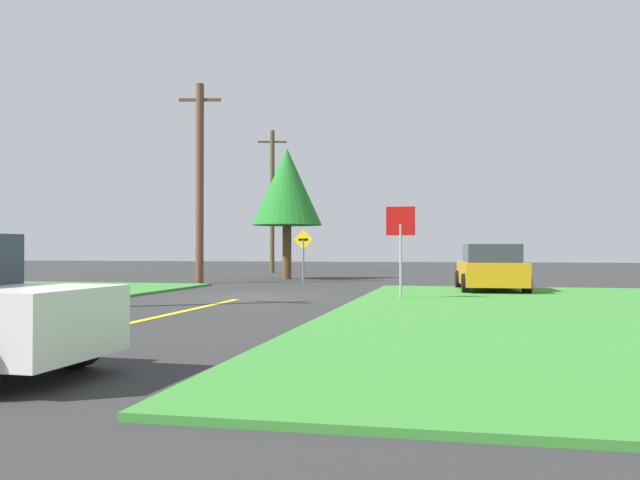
# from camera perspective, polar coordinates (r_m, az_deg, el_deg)

# --- Properties ---
(ground_plane) EXTENTS (120.00, 120.00, 0.00)m
(ground_plane) POSITION_cam_1_polar(r_m,az_deg,el_deg) (20.07, -6.29, -4.95)
(ground_plane) COLOR #303030
(grass_verge_right) EXTENTS (12.00, 20.00, 0.08)m
(grass_verge_right) POSITION_cam_1_polar(r_m,az_deg,el_deg) (15.42, 24.10, -5.96)
(grass_verge_right) COLOR #3B8934
(grass_verge_right) RESTS_ON ground
(lane_stripe_center) EXTENTS (0.20, 14.00, 0.01)m
(lane_stripe_center) POSITION_cam_1_polar(r_m,az_deg,el_deg) (12.75, -17.70, -7.24)
(lane_stripe_center) COLOR yellow
(lane_stripe_center) RESTS_ON ground
(stop_sign) EXTENTS (0.81, 0.07, 2.64)m
(stop_sign) POSITION_cam_1_polar(r_m,az_deg,el_deg) (18.55, 6.99, 0.53)
(stop_sign) COLOR #9EA0A8
(stop_sign) RESTS_ON ground
(car_on_crossroad) EXTENTS (2.37, 4.49, 1.62)m
(car_on_crossroad) POSITION_cam_1_polar(r_m,az_deg,el_deg) (23.00, 14.54, -2.39)
(car_on_crossroad) COLOR orange
(car_on_crossroad) RESTS_ON ground
(utility_pole_mid) EXTENTS (1.79, 0.44, 8.56)m
(utility_pole_mid) POSITION_cam_1_polar(r_m,az_deg,el_deg) (28.75, -10.37, 5.01)
(utility_pole_mid) COLOR brown
(utility_pole_mid) RESTS_ON ground
(utility_pole_far) EXTENTS (1.78, 0.52, 8.91)m
(utility_pole_far) POSITION_cam_1_polar(r_m,az_deg,el_deg) (41.29, -4.16, 3.52)
(utility_pole_far) COLOR brown
(utility_pole_far) RESTS_ON ground
(direction_sign) EXTENTS (0.90, 0.16, 2.33)m
(direction_sign) POSITION_cam_1_polar(r_m,az_deg,el_deg) (28.56, -1.45, -0.84)
(direction_sign) COLOR slate
(direction_sign) RESTS_ON ground
(oak_tree_left) EXTENTS (3.45, 3.45, 6.45)m
(oak_tree_left) POSITION_cam_1_polar(r_m,az_deg,el_deg) (32.53, -2.88, 4.57)
(oak_tree_left) COLOR brown
(oak_tree_left) RESTS_ON ground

